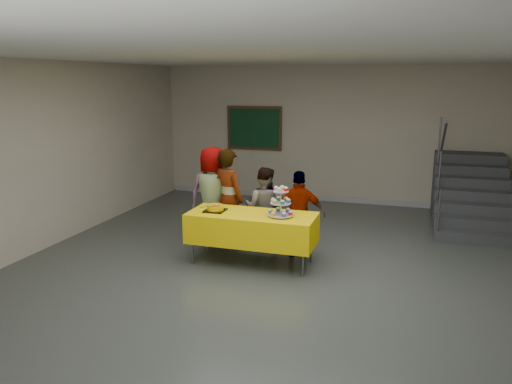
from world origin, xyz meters
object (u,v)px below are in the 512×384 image
cupcake_stand (281,204)px  schoolchild_d (299,214)px  bear_cake (215,207)px  schoolchild_b (228,199)px  schoolchild_c (264,208)px  noticeboard (254,128)px  schoolchild_a (213,195)px  bake_table (252,227)px  staircase (469,197)px

cupcake_stand → schoolchild_d: (0.15, 0.55, -0.27)m
bear_cake → schoolchild_b: (-0.03, 0.63, -0.01)m
bear_cake → schoolchild_d: bearing=25.4°
bear_cake → schoolchild_c: 0.97m
cupcake_stand → noticeboard: size_ratio=0.34×
schoolchild_a → bake_table: bearing=137.3°
bake_table → schoolchild_c: schoolchild_c is taller
staircase → noticeboard: bearing=169.7°
cupcake_stand → schoolchild_c: bearing=121.5°
schoolchild_b → schoolchild_d: (1.19, -0.07, -0.14)m
staircase → noticeboard: size_ratio=1.85×
cupcake_stand → schoolchild_d: 0.63m
schoolchild_b → schoolchild_c: schoolchild_b is taller
schoolchild_d → schoolchild_c: bearing=-33.9°
schoolchild_a → schoolchild_d: bearing=167.5°
bear_cake → staircase: staircase is taller
bear_cake → staircase: 5.16m
schoolchild_c → noticeboard: 3.79m
noticeboard → schoolchild_d: bearing=-62.7°
bear_cake → schoolchild_c: (0.52, 0.80, -0.16)m
schoolchild_c → noticeboard: (-1.27, 3.45, 0.94)m
schoolchild_d → cupcake_stand: bearing=61.8°
schoolchild_c → staircase: staircase is taller
cupcake_stand → schoolchild_b: (-1.03, 0.62, -0.13)m
cupcake_stand → schoolchild_d: bearing=74.4°
schoolchild_a → cupcake_stand: bearing=146.4°
cupcake_stand → noticeboard: 4.65m
bake_table → noticeboard: bearing=107.3°
bake_table → staircase: staircase is taller
schoolchild_b → cupcake_stand: bearing=173.7°
schoolchild_a → schoolchild_d: schoolchild_a is taller
schoolchild_c → schoolchild_d: (0.64, -0.25, 0.01)m
schoolchild_b → noticeboard: noticeboard is taller
schoolchild_a → schoolchild_c: bearing=177.4°
bake_table → schoolchild_d: 0.80m
bake_table → noticeboard: noticeboard is taller
bake_table → cupcake_stand: 0.59m
schoolchild_b → bear_cake: bearing=117.1°
bake_table → staircase: bearing=45.9°
bake_table → schoolchild_a: bearing=141.3°
staircase → noticeboard: (-4.59, 0.84, 1.11)m
schoolchild_a → schoolchild_c: (0.88, 0.02, -0.15)m
bear_cake → schoolchild_d: 1.30m
cupcake_stand → bear_cake: cupcake_stand is taller
bake_table → schoolchild_d: schoolchild_d is taller
schoolchild_b → staircase: 4.78m
cupcake_stand → schoolchild_d: schoolchild_d is taller
bake_table → bear_cake: bear_cake is taller
bear_cake → schoolchild_b: schoolchild_b is taller
noticeboard → cupcake_stand: bearing=-67.5°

